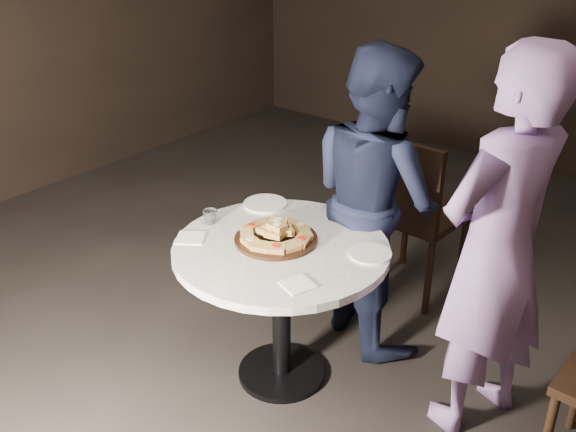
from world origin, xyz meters
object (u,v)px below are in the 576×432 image
(table, at_px, (281,271))
(diner_teal, at_px, (496,251))
(focaccia_pile, at_px, (277,232))
(chair_far, at_px, (412,207))
(diner_navy, at_px, (375,198))
(water_glass, at_px, (210,217))
(serving_board, at_px, (276,239))

(table, distance_m, diner_teal, 0.96)
(focaccia_pile, height_order, diner_teal, diner_teal)
(focaccia_pile, relative_size, diner_teal, 0.20)
(chair_far, height_order, diner_teal, diner_teal)
(chair_far, distance_m, diner_navy, 0.47)
(focaccia_pile, bearing_deg, table, -25.59)
(table, height_order, water_glass, water_glass)
(serving_board, relative_size, diner_navy, 0.24)
(table, xyz_separation_m, diner_teal, (0.86, 0.35, 0.26))
(focaccia_pile, xyz_separation_m, diner_navy, (0.16, 0.60, 0.00))
(water_glass, bearing_deg, serving_board, 9.93)
(water_glass, bearing_deg, diner_navy, 51.85)
(table, bearing_deg, diner_teal, 22.39)
(focaccia_pile, relative_size, water_glass, 4.68)
(diner_teal, bearing_deg, diner_navy, -91.03)
(diner_navy, xyz_separation_m, diner_teal, (0.75, -0.27, 0.07))
(focaccia_pile, xyz_separation_m, diner_teal, (0.90, 0.33, 0.07))
(table, relative_size, diner_navy, 0.74)
(focaccia_pile, xyz_separation_m, water_glass, (-0.37, -0.06, -0.01))
(serving_board, xyz_separation_m, water_glass, (-0.36, -0.06, 0.03))
(serving_board, distance_m, diner_navy, 0.62)
(focaccia_pile, distance_m, diner_teal, 0.96)
(serving_board, bearing_deg, diner_navy, 75.22)
(table, relative_size, water_glass, 15.85)
(water_glass, relative_size, chair_far, 0.07)
(diner_teal, bearing_deg, water_glass, -54.02)
(diner_navy, bearing_deg, serving_board, 100.03)
(chair_far, relative_size, diner_teal, 0.58)
(serving_board, height_order, diner_navy, diner_navy)
(diner_navy, height_order, diner_teal, diner_teal)
(water_glass, distance_m, diner_teal, 1.33)
(chair_far, xyz_separation_m, diner_navy, (0.00, -0.42, 0.21))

